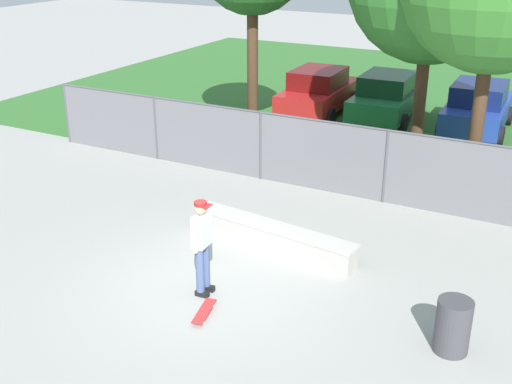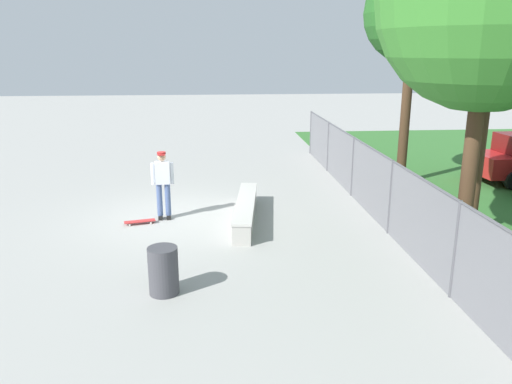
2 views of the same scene
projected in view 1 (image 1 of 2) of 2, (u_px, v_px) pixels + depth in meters
The scene contains 10 objects.
ground_plane at pixel (210, 284), 12.06m from camera, with size 80.00×80.00×0.00m, color #9E9E99.
grass_strip at pixel (421, 101), 24.80m from camera, with size 28.99×20.00×0.02m, color #336B2D.
concrete_ledge at pixel (273, 236), 13.29m from camera, with size 3.83×0.94×0.54m.
skateboarder at pixel (202, 243), 11.36m from camera, with size 0.32×0.60×1.84m.
skateboard at pixel (204, 311), 11.06m from camera, with size 0.38×0.82×0.09m.
chainlink_fence at pixel (320, 153), 16.01m from camera, with size 17.06×0.07×1.87m.
car_red at pixel (319, 91), 22.76m from camera, with size 2.13×4.26×1.66m.
car_green at pixel (387, 97), 22.06m from camera, with size 2.13×4.26×1.66m.
car_blue at pixel (478, 107), 20.74m from camera, with size 2.13×4.26×1.66m.
trash_bin at pixel (453, 326), 9.98m from camera, with size 0.56×0.56×0.91m, color #3F3F44.
Camera 1 is at (5.67, -8.85, 6.23)m, focal length 44.58 mm.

